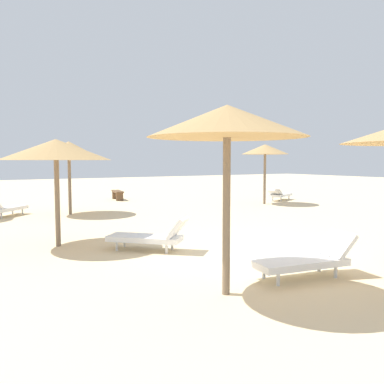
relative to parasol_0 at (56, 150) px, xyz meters
name	(u,v)px	position (x,y,z in m)	size (l,w,h in m)	color
ground_plane	(263,256)	(3.58, -3.36, -2.33)	(80.00, 80.00, 0.00)	beige
parasol_0	(56,150)	(0.00, 0.00, 0.00)	(2.61, 2.61, 2.59)	#75604C
parasol_1	(69,151)	(1.72, 5.68, 0.13)	(2.60, 2.60, 2.81)	#75604C
parasol_2	(265,150)	(10.66, 4.66, 0.27)	(2.23, 2.23, 2.85)	#75604C
parasol_5	(227,122)	(1.42, -4.96, 0.32)	(2.43, 2.43, 2.91)	#75604C
lounger_0	(150,237)	(1.71, -1.59, -2.00)	(1.76, 1.76, 0.80)	white
lounger_1	(4,208)	(-0.53, 6.28, -2.01)	(1.76, 1.80, 0.75)	white
lounger_2	(280,195)	(12.49, 5.52, -2.02)	(2.00, 1.41, 0.64)	white
lounger_3	(307,260)	(3.18, -4.97, -2.00)	(1.94, 0.93, 0.77)	white
bench_0	(118,193)	(5.34, 10.20, -1.98)	(0.65, 1.55, 0.49)	brown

